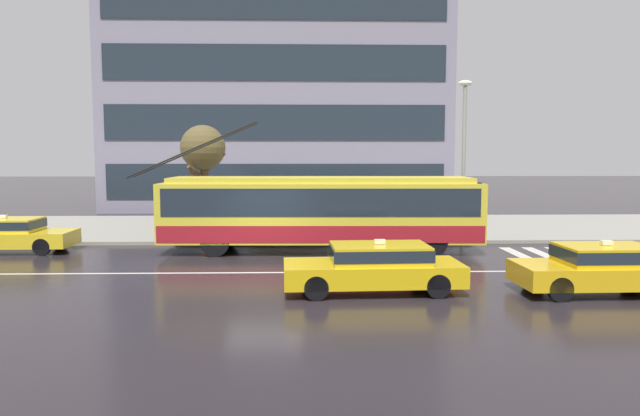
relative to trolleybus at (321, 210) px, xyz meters
name	(u,v)px	position (x,y,z in m)	size (l,w,h in m)	color
ground_plane	(264,265)	(-1.97, -2.73, -1.54)	(160.00, 160.00, 0.00)	#262025
sidewalk_slab	(277,227)	(-1.97, 6.60, -1.47)	(80.00, 10.00, 0.14)	gray
crosswalk_stripe_edge_near	(525,257)	(7.18, -1.57, -1.54)	(0.44, 4.40, 0.01)	beige
crosswalk_stripe_inner_a	(550,257)	(8.08, -1.57, -1.54)	(0.44, 4.40, 0.01)	beige
crosswalk_stripe_center	(576,257)	(8.98, -1.57, -1.54)	(0.44, 4.40, 0.01)	beige
crosswalk_stripe_inner_b	(601,257)	(9.88, -1.57, -1.54)	(0.44, 4.40, 0.01)	beige
crosswalk_stripe_edge_far	(626,257)	(10.78, -1.57, -1.54)	(0.44, 4.40, 0.01)	beige
lane_centre_line	(261,273)	(-1.97, -3.93, -1.54)	(72.00, 0.14, 0.01)	silver
trolleybus	(321,210)	(0.00, 0.00, 0.00)	(13.06, 2.84, 4.84)	gold
taxi_oncoming_near	(375,265)	(1.24, -6.46, -0.84)	(4.75, 2.01, 1.39)	yellow
taxi_oncoming_far	(602,267)	(7.14, -6.79, -0.84)	(4.30, 1.90, 1.39)	gold
taxi_queued_behind_bus	(7,233)	(-11.72, 0.09, -0.84)	(4.69, 1.89, 1.39)	yellow
bus_shelter	(287,194)	(-1.40, 3.72, 0.39)	(3.91, 1.64, 2.38)	gray
pedestrian_at_shelter	(340,197)	(0.94, 3.84, 0.21)	(1.33, 1.33, 1.97)	#4E593A
pedestrian_approaching_curb	(380,200)	(2.74, 4.08, 0.06)	(1.30, 1.30, 1.87)	#271F26
street_lamp	(464,145)	(6.05, 2.52, 2.48)	(0.60, 0.32, 6.56)	gray
street_tree_bare	(203,150)	(-5.08, 4.08, 2.28)	(2.02, 2.13, 4.79)	brown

